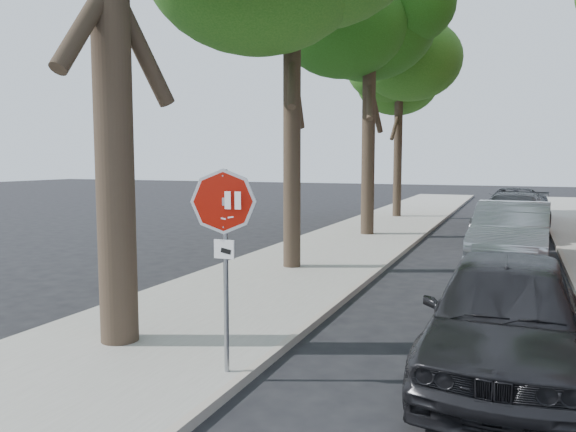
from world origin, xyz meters
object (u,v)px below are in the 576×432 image
object	(u,v)px
stop_sign	(224,231)
car_b	(512,235)
car_d	(514,205)
tree_far	(399,68)
car_a	(505,315)
tree_mid_b	(370,16)
car_c	(513,216)

from	to	relation	value
stop_sign	car_b	distance (m)	10.32
stop_sign	car_d	world-z (taller)	stop_sign
stop_sign	car_b	xyz separation A→B (m)	(3.30, 9.72, -1.09)
tree_far	car_d	world-z (taller)	tree_far
stop_sign	car_a	xyz separation A→B (m)	(3.30, 1.53, -1.13)
tree_far	car_d	bearing A→B (deg)	2.95
car_d	car_b	bearing A→B (deg)	-84.34
car_d	car_a	bearing A→B (deg)	-84.35
tree_far	car_d	size ratio (longest dim) A/B	1.66
tree_far	tree_mid_b	bearing A→B (deg)	-87.56
tree_far	car_b	world-z (taller)	tree_far
tree_far	car_c	xyz separation A→B (m)	(5.32, -5.67, -6.39)
stop_sign	tree_far	size ratio (longest dim) A/B	0.28
tree_mid_b	car_c	bearing A→B (deg)	14.71
tree_far	car_c	world-z (taller)	tree_far
tree_mid_b	car_b	bearing A→B (deg)	-41.38
tree_mid_b	tree_far	bearing A→B (deg)	92.44
stop_sign	tree_mid_b	size ratio (longest dim) A/B	0.25
tree_mid_b	stop_sign	bearing A→B (deg)	-83.05
stop_sign	car_c	xyz separation A→B (m)	(3.30, 15.47, -1.13)
car_a	car_c	xyz separation A→B (m)	(0.00, 13.94, 0.00)
tree_far	car_c	distance (m)	10.06
tree_mid_b	car_b	world-z (taller)	tree_mid_b
car_b	car_d	xyz separation A→B (m)	(-0.00, 11.69, -0.08)
tree_mid_b	car_d	bearing A→B (deg)	55.35
tree_far	car_a	bearing A→B (deg)	-74.82
stop_sign	car_d	distance (m)	21.69
stop_sign	tree_far	world-z (taller)	tree_far
tree_far	stop_sign	bearing A→B (deg)	-84.54
stop_sign	tree_mid_b	xyz separation A→B (m)	(-1.72, 14.15, 6.05)
car_a	car_b	bearing A→B (deg)	91.43
car_d	tree_far	bearing A→B (deg)	-171.42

